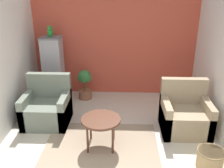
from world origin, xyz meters
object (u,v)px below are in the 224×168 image
Objects in this scene: coffee_table at (101,121)px; armchair_right at (185,116)px; parrot at (50,32)px; birdcage at (54,70)px; potted_plant at (85,83)px; armchair_left at (47,108)px; wicker_basket at (210,159)px.

armchair_right reaches higher than coffee_table.
parrot is (-1.24, 1.86, 1.11)m from coffee_table.
birdcage is 2.08× the size of potted_plant.
armchair_left is (-1.11, 0.74, -0.17)m from coffee_table.
birdcage is 5.86× the size of parrot.
coffee_table is 1.74m from wicker_basket.
potted_plant is at bearing 62.74° from armchair_left.
parrot is at bearing 141.16° from wicker_basket.
coffee_table is 1.35m from armchair_left.
armchair_right is at bearing -3.97° from armchair_left.
potted_plant reaches higher than wicker_basket.
parrot reaches higher than armchair_left.
parrot is at bearing 154.64° from armchair_right.
birdcage is (-0.13, 1.11, 0.40)m from armchair_left.
armchair_right is at bearing 98.31° from wicker_basket.
coffee_table is at bearing -56.32° from birdcage.
armchair_right is (1.50, 0.56, -0.17)m from coffee_table.
potted_plant is (0.70, 0.01, -0.30)m from birdcage.
armchair_right reaches higher than wicker_basket.
potted_plant is at bearing 105.99° from coffee_table.
birdcage is at bearing 123.68° from coffee_table.
armchair_right is 3.29m from parrot.
coffee_table is 0.69× the size of armchair_left.
armchair_left is 2.62m from armchair_right.
armchair_left is 1.31× the size of potted_plant.
armchair_left is at bearing -83.59° from birdcage.
armchair_right is at bearing 20.46° from coffee_table.
armchair_left is at bearing -117.26° from potted_plant.
coffee_table is 1.61m from armchair_right.
parrot is 3.97m from wicker_basket.
coffee_table reaches higher than wicker_basket.
potted_plant reaches higher than coffee_table.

